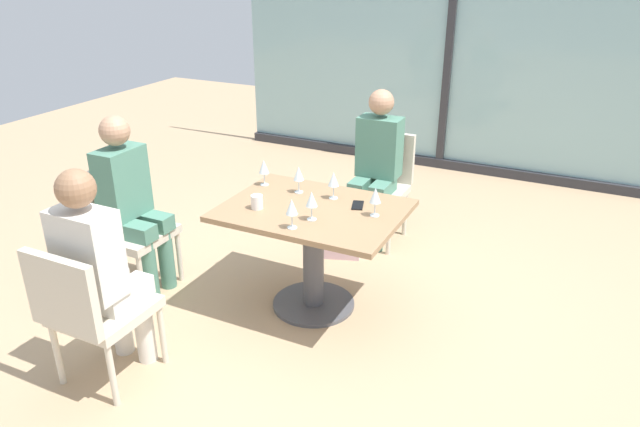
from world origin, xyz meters
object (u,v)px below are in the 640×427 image
at_px(wine_glass_2, 375,196).
at_px(wine_glass_5, 334,180).
at_px(cell_phone_on_table, 358,205).
at_px(handbag_0, 341,240).
at_px(wine_glass_1, 292,208).
at_px(wine_glass_3, 264,167).
at_px(chair_front_left, 89,308).
at_px(wine_glass_0, 299,174).
at_px(wine_glass_4, 312,200).
at_px(coffee_cup, 257,202).
at_px(chair_near_window, 380,180).
at_px(person_front_left, 99,265).
at_px(dining_table_main, 313,236).
at_px(person_near_window, 376,161).
at_px(handbag_1, 74,292).
at_px(chair_side_end, 123,222).
at_px(person_side_end, 131,198).

distance_m(wine_glass_2, wine_glass_5, 0.38).
xyz_separation_m(cell_phone_on_table, handbag_0, (-0.37, 0.59, -0.59)).
height_order(wine_glass_1, cell_phone_on_table, wine_glass_1).
bearing_deg(wine_glass_3, chair_front_left, -98.91).
bearing_deg(wine_glass_1, wine_glass_0, 113.82).
bearing_deg(wine_glass_4, cell_phone_on_table, 61.95).
relative_size(wine_glass_1, handbag_0, 0.62).
bearing_deg(wine_glass_2, coffee_cup, -162.63).
distance_m(chair_near_window, person_front_left, 2.47).
distance_m(dining_table_main, wine_glass_2, 0.52).
relative_size(wine_glass_3, handbag_0, 0.62).
bearing_deg(wine_glass_2, wine_glass_0, 167.17).
bearing_deg(wine_glass_2, chair_front_left, -130.72).
relative_size(wine_glass_0, cell_phone_on_table, 1.28).
distance_m(person_front_left, cell_phone_on_table, 1.60).
distance_m(person_near_window, wine_glass_2, 1.15).
bearing_deg(wine_glass_2, wine_glass_1, -134.64).
xyz_separation_m(wine_glass_3, handbag_1, (-0.93, -0.97, -0.72)).
xyz_separation_m(person_near_window, wine_glass_3, (-0.49, -0.91, 0.16)).
relative_size(chair_side_end, person_side_end, 0.69).
xyz_separation_m(chair_side_end, wine_glass_4, (1.41, 0.16, 0.37)).
distance_m(person_near_window, person_front_left, 2.36).
xyz_separation_m(chair_side_end, wine_glass_1, (1.35, 0.00, 0.37)).
bearing_deg(handbag_0, wine_glass_5, -90.30).
distance_m(person_near_window, handbag_0, 0.69).
distance_m(chair_front_left, wine_glass_3, 1.51).
bearing_deg(wine_glass_4, chair_near_window, 93.00).
distance_m(chair_front_left, wine_glass_4, 1.38).
xyz_separation_m(chair_near_window, chair_side_end, (-1.33, -1.56, 0.00)).
height_order(person_front_left, coffee_cup, person_front_left).
xyz_separation_m(dining_table_main, person_front_left, (-0.71, -1.13, 0.17)).
bearing_deg(dining_table_main, cell_phone_on_table, 32.35).
distance_m(chair_side_end, coffee_cup, 1.07).
bearing_deg(wine_glass_4, person_side_end, -173.02).
height_order(person_front_left, wine_glass_1, person_front_left).
distance_m(coffee_cup, handbag_0, 1.13).
bearing_deg(person_front_left, wine_glass_1, 47.45).
relative_size(person_side_end, person_front_left, 1.00).
bearing_deg(coffee_cup, wine_glass_2, 17.37).
xyz_separation_m(chair_near_window, wine_glass_1, (0.02, -1.56, 0.37)).
relative_size(person_near_window, wine_glass_3, 6.81).
height_order(person_near_window, person_front_left, same).
height_order(wine_glass_0, handbag_1, wine_glass_0).
xyz_separation_m(chair_side_end, wine_glass_2, (1.73, 0.38, 0.37)).
bearing_deg(coffee_cup, dining_table_main, 27.76).
relative_size(chair_side_end, wine_glass_3, 4.70).
bearing_deg(handbag_1, wine_glass_5, 56.01).
relative_size(chair_near_window, wine_glass_5, 4.70).
distance_m(dining_table_main, wine_glass_5, 0.39).
height_order(chair_near_window, wine_glass_5, wine_glass_5).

